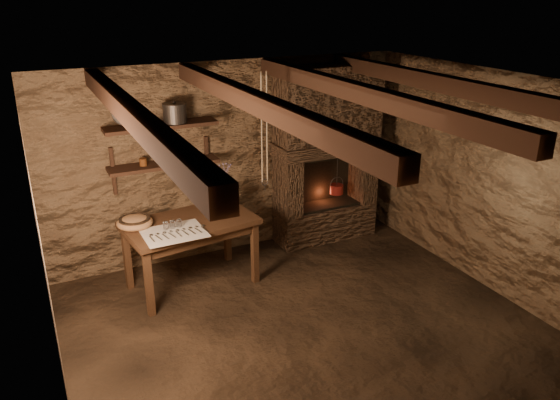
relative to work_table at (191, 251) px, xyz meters
name	(u,v)px	position (x,y,z in m)	size (l,w,h in m)	color
floor	(305,327)	(0.75, -1.30, -0.43)	(4.50, 4.50, 0.00)	black
back_wall	(229,160)	(0.75, 0.70, 0.77)	(4.50, 0.04, 2.40)	#493422
front_wall	(461,332)	(0.75, -3.30, 0.77)	(4.50, 0.04, 2.40)	#493422
left_wall	(45,268)	(-1.50, -1.30, 0.77)	(0.04, 4.00, 2.40)	#493422
right_wall	(488,182)	(3.00, -1.30, 0.77)	(0.04, 4.00, 2.40)	#493422
ceiling	(309,86)	(0.75, -1.30, 1.97)	(4.50, 4.00, 0.04)	black
beam_far_left	(131,114)	(-0.75, -1.30, 1.88)	(0.14, 3.95, 0.16)	black
beam_mid_left	(255,102)	(0.25, -1.30, 1.88)	(0.14, 3.95, 0.16)	black
beam_mid_right	(359,92)	(1.25, -1.30, 1.88)	(0.14, 3.95, 0.16)	black
beam_far_right	(446,84)	(2.25, -1.30, 1.88)	(0.14, 3.95, 0.16)	black
shelf_lower	(164,165)	(-0.10, 0.54, 0.87)	(1.25, 0.30, 0.04)	black
shelf_upper	(161,126)	(-0.10, 0.54, 1.32)	(1.25, 0.30, 0.04)	black
hearth	(327,150)	(2.00, 0.47, 0.80)	(1.43, 0.51, 2.30)	#37271B
work_table	(191,251)	(0.00, 0.00, 0.00)	(1.49, 0.98, 0.80)	#362012
linen_cloth	(174,233)	(-0.24, -0.25, 0.37)	(0.63, 0.51, 0.01)	silver
pewter_cutlery_row	(174,233)	(-0.24, -0.27, 0.38)	(0.53, 0.20, 0.01)	gray
drinking_glasses	(172,224)	(-0.22, -0.13, 0.42)	(0.20, 0.06, 0.08)	silver
stoneware_jug	(226,187)	(0.54, 0.27, 0.58)	(0.19, 0.19, 0.50)	#B08522
wooden_bowl	(135,223)	(-0.57, 0.10, 0.41)	(0.38, 0.38, 0.14)	#9B6D43
iron_stockpot	(175,114)	(0.07, 0.54, 1.44)	(0.26, 0.26, 0.20)	#2D2A28
tin_pan	(124,113)	(-0.47, 0.64, 1.48)	(0.28, 0.28, 0.04)	#A9A9A3
small_kettle	(179,156)	(0.07, 0.54, 0.95)	(0.17, 0.12, 0.18)	#A9A9A3
rusty_tin	(143,162)	(-0.33, 0.54, 0.93)	(0.08, 0.08, 0.08)	#542910
red_pot	(337,188)	(2.14, 0.42, 0.26)	(0.20, 0.19, 0.54)	maroon
hanging_ropes	(264,128)	(0.80, -0.25, 1.37)	(0.08, 0.08, 1.20)	tan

